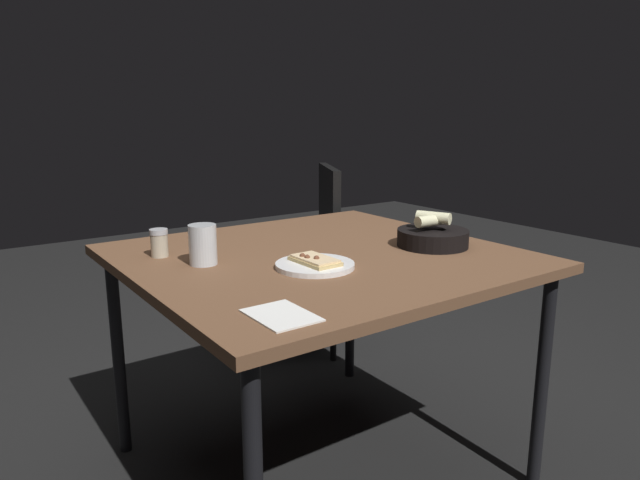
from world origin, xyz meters
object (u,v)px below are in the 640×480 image
bread_basket (433,236)px  pepper_shaker (159,244)px  dining_table (319,271)px  chair_near (305,247)px  beer_glass (203,247)px  pizza_plate (315,264)px

bread_basket → pepper_shaker: (-0.38, -0.76, 0.00)m
dining_table → chair_near: size_ratio=1.24×
dining_table → bread_basket: (0.14, 0.35, 0.09)m
bread_basket → pepper_shaker: bearing=-116.5°
dining_table → beer_glass: beer_glass is taller
beer_glass → dining_table: bearing=75.5°
dining_table → chair_near: bearing=148.6°
bread_basket → beer_glass: bearing=-108.0°
pepper_shaker → chair_near: (-0.61, 0.93, -0.26)m
pizza_plate → chair_near: 1.19m
dining_table → beer_glass: size_ratio=9.74×
pizza_plate → dining_table: bearing=140.5°
chair_near → pizza_plate: bearing=-32.5°
pepper_shaker → chair_near: size_ratio=0.09×
bread_basket → beer_glass: 0.72m
dining_table → pepper_shaker: size_ratio=13.28×
pizza_plate → pepper_shaker: bearing=-140.1°
dining_table → beer_glass: (-0.09, -0.34, 0.11)m
bread_basket → chair_near: size_ratio=0.25×
bread_basket → chair_near: (-0.99, 0.17, -0.25)m
bread_basket → pepper_shaker: size_ratio=2.70×
bread_basket → chair_near: bearing=170.1°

